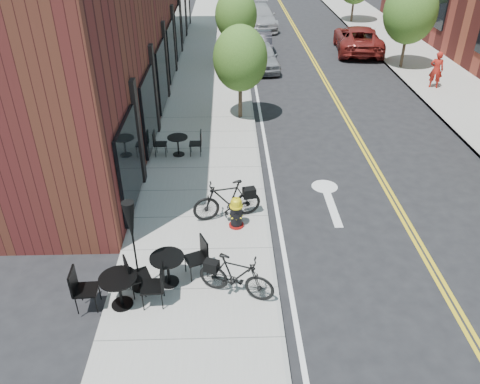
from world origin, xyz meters
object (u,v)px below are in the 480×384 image
object	(u,v)px
parked_car_c	(259,17)
parked_car_far	(358,39)
bicycle_right	(236,276)
parked_car_b	(259,45)
bistro_set_a	(119,287)
parked_car_a	(262,56)
patio_umbrella	(131,229)
bicycle_left	(227,200)
pedestrian	(436,70)
bistro_set_b	(168,266)
bistro_set_c	(178,143)
fire_hydrant	(236,213)

from	to	relation	value
parked_car_c	parked_car_far	distance (m)	8.88
bicycle_right	parked_car_b	xyz separation A→B (m)	(1.80, 20.39, 0.04)
bistro_set_a	parked_car_a	xyz separation A→B (m)	(4.39, 18.21, 0.05)
patio_umbrella	parked_car_a	size ratio (longest dim) A/B	0.59
parked_car_c	bicycle_left	bearing A→B (deg)	-99.18
parked_car_b	parked_car_c	distance (m)	7.76
parked_car_b	bistro_set_a	bearing A→B (deg)	-99.96
pedestrian	bistro_set_b	bearing A→B (deg)	74.01
bicycle_right	parked_car_b	size ratio (longest dim) A/B	0.42
patio_umbrella	bistro_set_a	bearing A→B (deg)	-120.39
bistro_set_c	parked_car_far	xyz separation A→B (m)	(9.93, 14.12, 0.21)
patio_umbrella	parked_car_c	world-z (taller)	patio_umbrella
parked_car_far	bistro_set_a	bearing A→B (deg)	70.66
bistro_set_c	patio_umbrella	size ratio (longest dim) A/B	0.70
parked_car_c	parked_car_a	bearing A→B (deg)	-96.27
bicycle_right	bistro_set_a	size ratio (longest dim) A/B	0.93
bistro_set_c	pedestrian	size ratio (longest dim) A/B	0.95
bistro_set_b	pedestrian	distance (m)	18.07
parked_car_b	pedestrian	xyz separation A→B (m)	(8.28, -6.17, 0.29)
bicycle_right	bistro_set_a	world-z (taller)	bicycle_right
patio_umbrella	parked_car_far	xyz separation A→B (m)	(10.26, 21.04, -1.06)
fire_hydrant	parked_car_b	size ratio (longest dim) A/B	0.22
parked_car_b	fire_hydrant	bearing A→B (deg)	-93.58
fire_hydrant	patio_umbrella	bearing A→B (deg)	-134.03
parked_car_b	bicycle_left	bearing A→B (deg)	-94.55
bicycle_right	pedestrian	xyz separation A→B (m)	(10.08, 14.22, 0.33)
bicycle_left	parked_car_a	size ratio (longest dim) A/B	0.49
bicycle_left	bistro_set_c	size ratio (longest dim) A/B	1.18
parked_car_b	parked_car_c	xyz separation A→B (m)	(0.49, 7.74, 0.10)
bistro_set_c	patio_umbrella	world-z (taller)	patio_umbrella
bicycle_left	bistro_set_c	world-z (taller)	bicycle_left
bistro_set_c	pedestrian	bearing A→B (deg)	30.36
bistro_set_b	parked_car_c	distance (m)	27.97
bistro_set_c	parked_car_far	bearing A→B (deg)	54.95
bicycle_left	parked_car_c	bearing A→B (deg)	161.30
fire_hydrant	pedestrian	bearing A→B (deg)	48.75
fire_hydrant	parked_car_far	world-z (taller)	parked_car_far
parked_car_b	parked_car_c	world-z (taller)	parked_car_c
bicycle_right	bistro_set_c	world-z (taller)	bicycle_right
bicycle_right	pedestrian	bearing A→B (deg)	-14.13
bistro_set_a	patio_umbrella	bearing A→B (deg)	56.88
bistro_set_a	patio_umbrella	world-z (taller)	patio_umbrella
bicycle_right	pedestrian	world-z (taller)	pedestrian
bistro_set_b	fire_hydrant	bearing A→B (deg)	30.01
bistro_set_c	parked_car_b	bearing A→B (deg)	74.24
bicycle_right	parked_car_a	bearing A→B (deg)	15.46
parked_car_far	parked_car_c	bearing A→B (deg)	-43.31
fire_hydrant	bicycle_right	distance (m)	2.72
bicycle_left	patio_umbrella	size ratio (longest dim) A/B	0.82
patio_umbrella	parked_car_far	world-z (taller)	patio_umbrella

